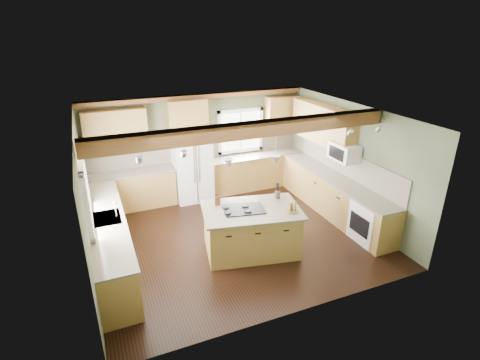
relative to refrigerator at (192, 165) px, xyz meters
name	(u,v)px	position (x,y,z in m)	size (l,w,h in m)	color
floor	(235,235)	(0.30, -2.12, -0.90)	(5.60, 5.60, 0.00)	black
ceiling	(235,115)	(0.30, -2.12, 1.70)	(5.60, 5.60, 0.00)	silver
wall_back	(199,144)	(0.30, 0.38, 0.40)	(5.60, 5.60, 0.00)	#434A34
wall_left	(85,203)	(-2.50, -2.12, 0.40)	(5.00, 5.00, 0.00)	#434A34
wall_right	(349,161)	(3.10, -2.12, 0.40)	(5.00, 5.00, 0.00)	#434A34
ceiling_beam	(249,130)	(0.30, -2.77, 1.57)	(5.55, 0.26, 0.26)	#4F2F16
soffit_trim	(198,96)	(0.30, 0.28, 1.64)	(5.55, 0.20, 0.10)	#4F2F16
backsplash_back	(199,148)	(0.30, 0.36, 0.31)	(5.58, 0.03, 0.58)	brown
backsplash_right	(347,164)	(3.08, -2.07, 0.31)	(0.03, 3.70, 0.58)	brown
base_cab_back_left	(133,190)	(-1.49, 0.08, -0.46)	(2.02, 0.60, 0.88)	brown
counter_back_left	(130,173)	(-1.49, 0.08, 0.00)	(2.06, 0.64, 0.04)	#484034
base_cab_back_right	(256,171)	(1.79, 0.08, -0.46)	(2.62, 0.60, 0.88)	brown
counter_back_right	(256,155)	(1.79, 0.08, 0.00)	(2.66, 0.64, 0.04)	#484034
base_cab_left	(110,241)	(-2.20, -2.07, -0.46)	(0.60, 3.70, 0.88)	brown
counter_left	(106,219)	(-2.20, -2.07, 0.00)	(0.64, 3.74, 0.04)	#484034
base_cab_right	(333,196)	(2.80, -2.07, -0.46)	(0.60, 3.70, 0.88)	brown
counter_right	(335,178)	(2.80, -2.07, 0.00)	(0.64, 3.74, 0.04)	#484034
upper_cab_back_left	(115,129)	(-1.69, 0.21, 1.05)	(1.40, 0.35, 0.90)	brown
upper_cab_over_fridge	(187,114)	(0.00, 0.21, 1.25)	(0.96, 0.35, 0.70)	brown
upper_cab_right	(323,124)	(2.92, -1.22, 1.05)	(0.35, 2.20, 0.90)	brown
upper_cab_back_corner	(282,113)	(2.60, 0.21, 1.05)	(0.90, 0.35, 0.90)	brown
window_left	(84,189)	(-2.48, -2.07, 0.65)	(0.04, 1.60, 1.05)	white
window_back	(240,131)	(1.45, 0.36, 0.65)	(1.10, 0.04, 1.00)	white
sink	(106,219)	(-2.20, -2.07, 0.01)	(0.50, 0.65, 0.03)	#262628
faucet	(116,210)	(-2.02, -2.07, 0.15)	(0.02, 0.02, 0.28)	#B2B2B7
dishwasher	(118,282)	(-2.19, -3.37, -0.47)	(0.60, 0.60, 0.84)	white
oven	(371,222)	(2.79, -3.37, -0.47)	(0.60, 0.72, 0.84)	white
microwave	(344,152)	(2.88, -2.17, 0.65)	(0.40, 0.70, 0.38)	white
pendant_left	(228,163)	(-0.05, -2.69, 0.98)	(0.18, 0.18, 0.16)	#B2B2B7
pendant_right	(275,160)	(0.80, -2.86, 0.98)	(0.18, 0.18, 0.16)	#B2B2B7
refrigerator	(192,165)	(0.00, 0.00, 0.00)	(0.90, 0.74, 1.80)	white
island	(251,231)	(0.37, -2.77, -0.46)	(1.73, 1.06, 0.88)	olive
island_top	(252,210)	(0.37, -2.77, 0.00)	(1.85, 1.17, 0.04)	#484034
cooktop	(244,209)	(0.23, -2.74, 0.03)	(0.75, 0.50, 0.02)	black
knife_block	(217,201)	(-0.17, -2.35, 0.11)	(0.11, 0.08, 0.18)	brown
utensil_crock	(277,195)	(1.05, -2.53, 0.09)	(0.11, 0.11, 0.15)	#3F3932
bottle_tray	(293,207)	(1.04, -3.17, 0.12)	(0.22, 0.22, 0.20)	brown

